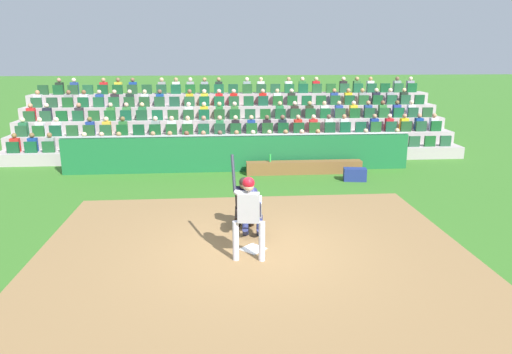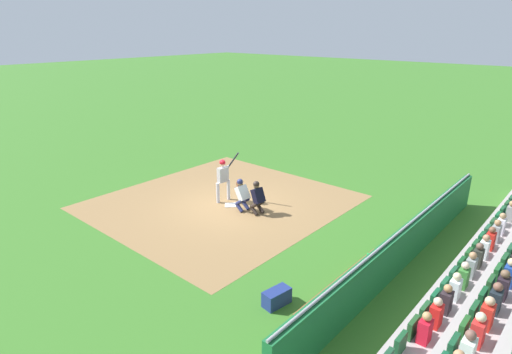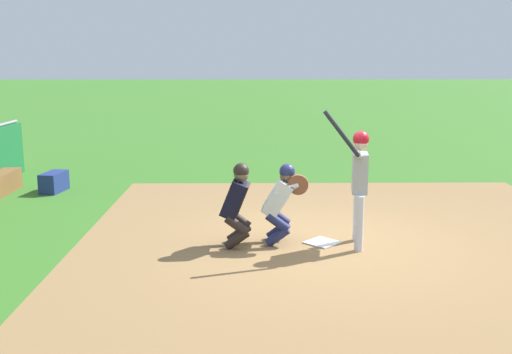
% 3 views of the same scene
% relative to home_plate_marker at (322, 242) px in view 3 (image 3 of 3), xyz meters
% --- Properties ---
extents(ground_plane, '(160.00, 160.00, 0.00)m').
position_rel_home_plate_marker_xyz_m(ground_plane, '(0.00, 0.00, -0.02)').
color(ground_plane, '#356C23').
extents(infield_dirt_patch, '(9.17, 8.60, 0.01)m').
position_rel_home_plate_marker_xyz_m(infield_dirt_patch, '(0.00, 0.50, -0.01)').
color(infield_dirt_patch, olive).
rests_on(infield_dirt_patch, ground_plane).
extents(home_plate_marker, '(0.62, 0.62, 0.02)m').
position_rel_home_plate_marker_xyz_m(home_plate_marker, '(0.00, 0.00, 0.00)').
color(home_plate_marker, white).
rests_on(home_plate_marker, infield_dirt_patch).
extents(batter_at_plate, '(0.67, 0.75, 2.09)m').
position_rel_home_plate_marker_xyz_m(batter_at_plate, '(0.14, 0.51, 1.07)').
color(batter_at_plate, silver).
rests_on(batter_at_plate, ground_plane).
extents(catcher_crouching, '(0.49, 0.71, 1.26)m').
position_rel_home_plate_marker_xyz_m(catcher_crouching, '(-0.02, -0.64, 0.69)').
color(catcher_crouching, navy).
rests_on(catcher_crouching, ground_plane).
extents(home_plate_umpire, '(0.49, 0.49, 1.30)m').
position_rel_home_plate_marker_xyz_m(home_plate_umpire, '(0.11, -1.30, 0.69)').
color(home_plate_umpire, black).
rests_on(home_plate_umpire, ground_plane).
extents(equipment_duffel_bag, '(0.77, 0.47, 0.42)m').
position_rel_home_plate_marker_xyz_m(equipment_duffel_bag, '(-3.75, -5.30, 0.19)').
color(equipment_duffel_bag, navy).
rests_on(equipment_duffel_bag, ground_plane).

